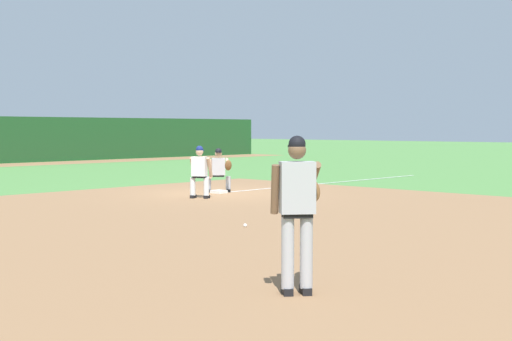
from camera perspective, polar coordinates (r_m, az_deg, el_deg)
The scene contains 8 objects.
ground_plane at distance 21.35m, azimuth -2.99°, elevation -1.83°, with size 160.00×160.00×0.00m, color #518942.
infield_dirt_patch at distance 14.85m, azimuth -1.23°, elevation -4.11°, with size 18.00×18.00×0.01m, color #936B47.
foul_line_stripe at distance 25.44m, azimuth 6.04°, elevation -0.98°, with size 11.01×0.10×0.00m, color white.
first_base_bag at distance 21.35m, azimuth -2.99°, elevation -1.71°, with size 0.38×0.38×0.09m, color white.
baseball at distance 14.02m, azimuth -0.87°, elevation -4.42°, with size 0.07×0.07×0.07m, color white.
pitcher at distance 8.31m, azimuth 3.37°, elevation -2.73°, with size 0.85×0.54×1.86m.
first_baseman at distance 21.58m, azimuth -2.96°, elevation 0.18°, with size 0.71×1.09×1.34m.
baserunner at distance 19.75m, azimuth -4.53°, elevation 0.05°, with size 0.61×0.67×1.46m.
Camera 1 is at (-14.63, -15.43, 1.94)m, focal length 50.00 mm.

